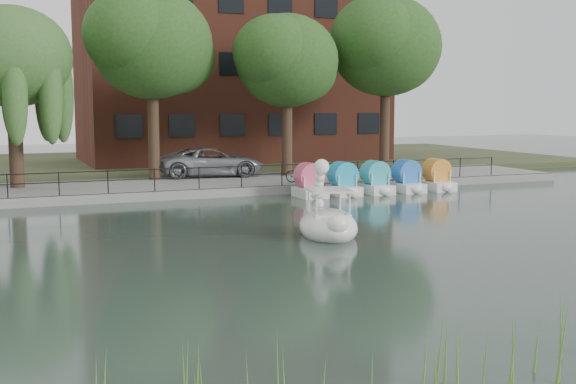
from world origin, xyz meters
TOP-DOWN VIEW (x-y plane):
  - ground_plane at (0.00, 0.00)m, footprint 120.00×120.00m
  - promenade at (0.00, 16.00)m, footprint 40.00×6.00m
  - kerb at (0.00, 13.05)m, footprint 40.00×0.25m
  - land_strip at (0.00, 30.00)m, footprint 60.00×22.00m
  - railing at (0.00, 13.25)m, footprint 32.00×0.05m
  - apartment_building at (7.00, 29.97)m, footprint 20.00×10.07m
  - willow_mid at (-7.50, 17.00)m, footprint 5.32×5.32m
  - broadleaf_center at (-1.00, 18.00)m, footprint 6.00×6.00m
  - broadleaf_right at (6.00, 17.50)m, footprint 5.40×5.40m
  - broadleaf_far at (12.50, 18.50)m, footprint 6.30×6.30m
  - minivan at (2.12, 18.41)m, footprint 3.63×6.57m
  - bicycle at (5.37, 13.86)m, footprint 1.36×1.80m
  - swan_boat at (1.30, 2.61)m, footprint 2.33×3.14m
  - pedal_boat_row at (8.10, 11.64)m, footprint 7.95×1.70m

SIDE VIEW (x-z plane):
  - ground_plane at x=0.00m, z-range 0.00..0.00m
  - land_strip at x=0.00m, z-range 0.00..0.36m
  - promenade at x=0.00m, z-range 0.00..0.40m
  - kerb at x=0.00m, z-range 0.00..0.40m
  - swan_boat at x=1.30m, z-range -0.68..1.73m
  - pedal_boat_row at x=8.10m, z-range -0.09..1.31m
  - bicycle at x=5.37m, z-range 0.40..1.40m
  - railing at x=0.00m, z-range 0.65..1.65m
  - minivan at x=2.12m, z-range 0.40..2.14m
  - willow_mid at x=-7.50m, z-range 2.17..10.32m
  - broadleaf_right at x=6.00m, z-range 2.22..10.55m
  - broadleaf_center at x=-1.00m, z-range 2.44..11.69m
  - broadleaf_far at x=12.50m, z-range 2.54..12.25m
  - apartment_building at x=7.00m, z-range 0.36..18.36m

